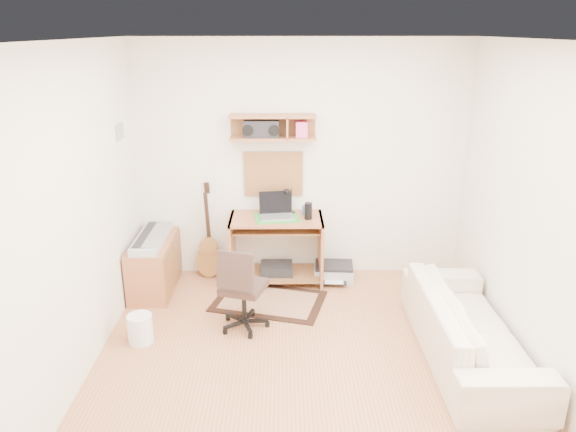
{
  "coord_description": "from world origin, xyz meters",
  "views": [
    {
      "loc": [
        -0.2,
        -3.81,
        2.68
      ],
      "look_at": [
        -0.15,
        1.05,
        1.0
      ],
      "focal_mm": 34.05,
      "sensor_mm": 36.0,
      "label": 1
    }
  ],
  "objects_px": {
    "printer": "(334,271)",
    "desk": "(276,250)",
    "sofa": "(471,317)",
    "task_chair": "(244,287)",
    "cabinet": "(154,265)"
  },
  "relations": [
    {
      "from": "printer",
      "to": "desk",
      "type": "bearing_deg",
      "value": -171.13
    },
    {
      "from": "sofa",
      "to": "printer",
      "type": "bearing_deg",
      "value": 33.0
    },
    {
      "from": "printer",
      "to": "task_chair",
      "type": "bearing_deg",
      "value": -127.88
    },
    {
      "from": "desk",
      "to": "cabinet",
      "type": "bearing_deg",
      "value": -172.39
    },
    {
      "from": "cabinet",
      "to": "task_chair",
      "type": "bearing_deg",
      "value": -38.78
    },
    {
      "from": "desk",
      "to": "sofa",
      "type": "distance_m",
      "value": 2.23
    },
    {
      "from": "desk",
      "to": "printer",
      "type": "xyz_separation_m",
      "value": [
        0.64,
        0.06,
        -0.29
      ]
    },
    {
      "from": "printer",
      "to": "sofa",
      "type": "relative_size",
      "value": 0.23
    },
    {
      "from": "cabinet",
      "to": "printer",
      "type": "height_order",
      "value": "cabinet"
    },
    {
      "from": "sofa",
      "to": "cabinet",
      "type": "bearing_deg",
      "value": 65.98
    },
    {
      "from": "cabinet",
      "to": "sofa",
      "type": "xyz_separation_m",
      "value": [
        2.96,
        -1.32,
        0.1
      ]
    },
    {
      "from": "desk",
      "to": "cabinet",
      "type": "height_order",
      "value": "desk"
    },
    {
      "from": "desk",
      "to": "task_chair",
      "type": "xyz_separation_m",
      "value": [
        -0.29,
        -0.99,
        0.04
      ]
    },
    {
      "from": "desk",
      "to": "sofa",
      "type": "height_order",
      "value": "sofa"
    },
    {
      "from": "cabinet",
      "to": "sofa",
      "type": "relative_size",
      "value": 0.47
    }
  ]
}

